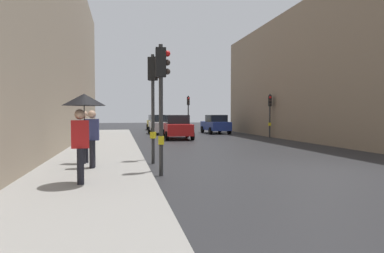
{
  "coord_description": "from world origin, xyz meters",
  "views": [
    {
      "loc": [
        -6.23,
        -8.79,
        1.81
      ],
      "look_at": [
        -1.63,
        11.54,
        1.01
      ],
      "focal_mm": 29.42,
      "sensor_mm": 36.0,
      "label": 1
    }
  ],
  "objects_px": {
    "traffic_light_mid_street": "(270,108)",
    "pedestrian_with_grey_backpack": "(91,135)",
    "car_yellow_taxi": "(156,122)",
    "pedestrian_with_black_backpack": "(83,134)",
    "traffic_light_near_right": "(153,89)",
    "car_red_sedan": "(178,127)",
    "traffic_light_far_median": "(188,107)",
    "car_white_compact": "(160,124)",
    "car_blue_van": "(216,124)",
    "traffic_light_near_left": "(162,86)",
    "pedestrian_with_umbrella": "(83,113)"
  },
  "relations": [
    {
      "from": "car_white_compact",
      "to": "pedestrian_with_umbrella",
      "type": "bearing_deg",
      "value": -101.87
    },
    {
      "from": "traffic_light_far_median",
      "to": "pedestrian_with_umbrella",
      "type": "distance_m",
      "value": 24.63
    },
    {
      "from": "car_red_sedan",
      "to": "pedestrian_with_umbrella",
      "type": "relative_size",
      "value": 2.01
    },
    {
      "from": "car_yellow_taxi",
      "to": "pedestrian_with_black_backpack",
      "type": "relative_size",
      "value": 2.39
    },
    {
      "from": "traffic_light_near_right",
      "to": "pedestrian_with_grey_backpack",
      "type": "xyz_separation_m",
      "value": [
        -2.08,
        -1.4,
        -1.58
      ]
    },
    {
      "from": "traffic_light_mid_street",
      "to": "car_red_sedan",
      "type": "relative_size",
      "value": 0.79
    },
    {
      "from": "traffic_light_far_median",
      "to": "traffic_light_near_right",
      "type": "bearing_deg",
      "value": -105.62
    },
    {
      "from": "traffic_light_near_left",
      "to": "pedestrian_with_umbrella",
      "type": "xyz_separation_m",
      "value": [
        -2.05,
        -1.31,
        -0.81
      ]
    },
    {
      "from": "traffic_light_far_median",
      "to": "pedestrian_with_black_backpack",
      "type": "height_order",
      "value": "traffic_light_far_median"
    },
    {
      "from": "car_yellow_taxi",
      "to": "pedestrian_with_grey_backpack",
      "type": "distance_m",
      "value": 26.75
    },
    {
      "from": "traffic_light_near_left",
      "to": "pedestrian_with_grey_backpack",
      "type": "height_order",
      "value": "traffic_light_near_left"
    },
    {
      "from": "car_blue_van",
      "to": "pedestrian_with_umbrella",
      "type": "xyz_separation_m",
      "value": [
        -9.67,
        -20.84,
        0.96
      ]
    },
    {
      "from": "car_white_compact",
      "to": "pedestrian_with_umbrella",
      "type": "relative_size",
      "value": 1.98
    },
    {
      "from": "car_red_sedan",
      "to": "car_blue_van",
      "type": "xyz_separation_m",
      "value": [
        4.7,
        5.75,
        0.0
      ]
    },
    {
      "from": "traffic_light_near_right",
      "to": "car_yellow_taxi",
      "type": "bearing_deg",
      "value": 83.5
    },
    {
      "from": "traffic_light_near_left",
      "to": "pedestrian_with_umbrella",
      "type": "bearing_deg",
      "value": -147.32
    },
    {
      "from": "pedestrian_with_black_backpack",
      "to": "car_red_sedan",
      "type": "bearing_deg",
      "value": 65.77
    },
    {
      "from": "traffic_light_far_median",
      "to": "car_white_compact",
      "type": "relative_size",
      "value": 0.88
    },
    {
      "from": "traffic_light_near_right",
      "to": "traffic_light_far_median",
      "type": "xyz_separation_m",
      "value": [
        5.52,
        19.76,
        -0.19
      ]
    },
    {
      "from": "traffic_light_near_right",
      "to": "car_white_compact",
      "type": "bearing_deg",
      "value": 82.19
    },
    {
      "from": "traffic_light_mid_street",
      "to": "pedestrian_with_black_backpack",
      "type": "distance_m",
      "value": 17.01
    },
    {
      "from": "car_yellow_taxi",
      "to": "pedestrian_with_umbrella",
      "type": "distance_m",
      "value": 28.99
    },
    {
      "from": "traffic_light_far_median",
      "to": "car_red_sedan",
      "type": "distance_m",
      "value": 8.89
    },
    {
      "from": "traffic_light_far_median",
      "to": "car_blue_van",
      "type": "xyz_separation_m",
      "value": [
        2.1,
        -2.59,
        -1.68
      ]
    },
    {
      "from": "traffic_light_mid_street",
      "to": "car_blue_van",
      "type": "height_order",
      "value": "traffic_light_mid_street"
    },
    {
      "from": "car_yellow_taxi",
      "to": "traffic_light_near_right",
      "type": "bearing_deg",
      "value": -96.5
    },
    {
      "from": "traffic_light_near_right",
      "to": "pedestrian_with_grey_backpack",
      "type": "height_order",
      "value": "traffic_light_near_right"
    },
    {
      "from": "traffic_light_far_median",
      "to": "car_white_compact",
      "type": "distance_m",
      "value": 4.23
    },
    {
      "from": "traffic_light_mid_street",
      "to": "traffic_light_near_left",
      "type": "relative_size",
      "value": 0.88
    },
    {
      "from": "car_blue_van",
      "to": "pedestrian_with_black_backpack",
      "type": "height_order",
      "value": "pedestrian_with_black_backpack"
    },
    {
      "from": "pedestrian_with_grey_backpack",
      "to": "traffic_light_far_median",
      "type": "bearing_deg",
      "value": 70.23
    },
    {
      "from": "car_yellow_taxi",
      "to": "car_white_compact",
      "type": "xyz_separation_m",
      "value": [
        -0.44,
        -7.43,
        0.0
      ]
    },
    {
      "from": "traffic_light_near_right",
      "to": "traffic_light_near_left",
      "type": "height_order",
      "value": "traffic_light_near_right"
    },
    {
      "from": "car_red_sedan",
      "to": "pedestrian_with_grey_backpack",
      "type": "xyz_separation_m",
      "value": [
        -5.0,
        -12.82,
        0.29
      ]
    },
    {
      "from": "traffic_light_near_right",
      "to": "car_yellow_taxi",
      "type": "relative_size",
      "value": 0.94
    },
    {
      "from": "traffic_light_near_right",
      "to": "car_yellow_taxi",
      "type": "xyz_separation_m",
      "value": [
        2.83,
        24.89,
        -1.87
      ]
    },
    {
      "from": "traffic_light_near_right",
      "to": "car_white_compact",
      "type": "distance_m",
      "value": 17.73
    },
    {
      "from": "traffic_light_near_left",
      "to": "car_red_sedan",
      "type": "relative_size",
      "value": 0.89
    },
    {
      "from": "traffic_light_near_right",
      "to": "car_yellow_taxi",
      "type": "height_order",
      "value": "traffic_light_near_right"
    },
    {
      "from": "car_red_sedan",
      "to": "pedestrian_with_black_backpack",
      "type": "bearing_deg",
      "value": -114.23
    },
    {
      "from": "traffic_light_mid_street",
      "to": "pedestrian_with_black_backpack",
      "type": "bearing_deg",
      "value": -137.7
    },
    {
      "from": "pedestrian_with_umbrella",
      "to": "traffic_light_near_right",
      "type": "bearing_deg",
      "value": 60.88
    },
    {
      "from": "pedestrian_with_black_backpack",
      "to": "pedestrian_with_grey_backpack",
      "type": "distance_m",
      "value": 1.02
    },
    {
      "from": "traffic_light_far_median",
      "to": "pedestrian_with_umbrella",
      "type": "bearing_deg",
      "value": -107.9
    },
    {
      "from": "traffic_light_near_right",
      "to": "pedestrian_with_umbrella",
      "type": "relative_size",
      "value": 1.86
    },
    {
      "from": "traffic_light_mid_street",
      "to": "pedestrian_with_grey_backpack",
      "type": "relative_size",
      "value": 1.91
    },
    {
      "from": "traffic_light_near_right",
      "to": "car_red_sedan",
      "type": "relative_size",
      "value": 0.93
    },
    {
      "from": "car_yellow_taxi",
      "to": "pedestrian_with_umbrella",
      "type": "height_order",
      "value": "pedestrian_with_umbrella"
    },
    {
      "from": "traffic_light_mid_street",
      "to": "pedestrian_with_umbrella",
      "type": "bearing_deg",
      "value": -129.73
    },
    {
      "from": "traffic_light_mid_street",
      "to": "pedestrian_with_black_backpack",
      "type": "height_order",
      "value": "traffic_light_mid_street"
    }
  ]
}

